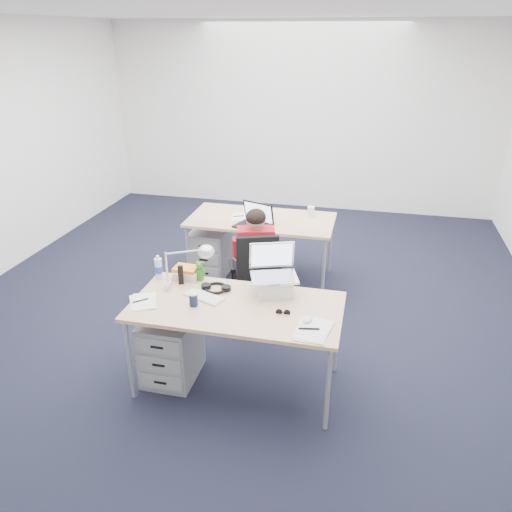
% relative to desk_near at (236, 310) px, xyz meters
% --- Properties ---
extents(floor, '(7.00, 7.00, 0.00)m').
position_rel_desk_near_xyz_m(floor, '(-0.24, 1.12, -0.68)').
color(floor, black).
rests_on(floor, ground).
extents(room, '(6.02, 7.02, 2.80)m').
position_rel_desk_near_xyz_m(room, '(-0.24, 1.12, 1.03)').
color(room, white).
rests_on(room, ground).
extents(desk_near, '(1.60, 0.80, 0.73)m').
position_rel_desk_near_xyz_m(desk_near, '(0.00, 0.00, 0.00)').
color(desk_near, tan).
rests_on(desk_near, ground).
extents(desk_far, '(1.60, 0.80, 0.73)m').
position_rel_desk_near_xyz_m(desk_far, '(-0.24, 1.91, 0.00)').
color(desk_far, tan).
rests_on(desk_far, ground).
extents(office_chair, '(0.77, 0.77, 0.95)m').
position_rel_desk_near_xyz_m(office_chair, '(-0.09, 1.01, -0.41)').
color(office_chair, black).
rests_on(office_chair, ground).
extents(seated_person, '(0.45, 0.67, 1.13)m').
position_rel_desk_near_xyz_m(seated_person, '(-0.13, 1.17, -0.12)').
color(seated_person, '#A91825').
rests_on(seated_person, ground).
extents(drawer_pedestal_near, '(0.40, 0.50, 0.55)m').
position_rel_desk_near_xyz_m(drawer_pedestal_near, '(-0.55, -0.02, -0.41)').
color(drawer_pedestal_near, gray).
rests_on(drawer_pedestal_near, ground).
extents(drawer_pedestal_far, '(0.40, 0.50, 0.55)m').
position_rel_desk_near_xyz_m(drawer_pedestal_far, '(-0.84, 1.90, -0.41)').
color(drawer_pedestal_far, gray).
rests_on(drawer_pedestal_far, ground).
extents(silver_laptop, '(0.43, 0.39, 0.38)m').
position_rel_desk_near_xyz_m(silver_laptop, '(0.24, 0.25, 0.24)').
color(silver_laptop, silver).
rests_on(silver_laptop, desk_near).
extents(wireless_keyboard, '(0.34, 0.24, 0.02)m').
position_rel_desk_near_xyz_m(wireless_keyboard, '(-0.28, 0.05, 0.05)').
color(wireless_keyboard, white).
rests_on(wireless_keyboard, desk_near).
extents(computer_mouse, '(0.09, 0.11, 0.04)m').
position_rel_desk_near_xyz_m(computer_mouse, '(0.56, -0.12, 0.06)').
color(computer_mouse, white).
rests_on(computer_mouse, desk_near).
extents(headphones, '(0.25, 0.20, 0.04)m').
position_rel_desk_near_xyz_m(headphones, '(-0.22, 0.20, 0.07)').
color(headphones, black).
rests_on(headphones, desk_near).
extents(can_koozie, '(0.07, 0.07, 0.10)m').
position_rel_desk_near_xyz_m(can_koozie, '(-0.31, -0.08, 0.10)').
color(can_koozie, '#152142').
rests_on(can_koozie, desk_near).
extents(water_bottle, '(0.08, 0.08, 0.20)m').
position_rel_desk_near_xyz_m(water_bottle, '(-0.75, 0.29, 0.15)').
color(water_bottle, silver).
rests_on(water_bottle, desk_near).
extents(bear_figurine, '(0.10, 0.08, 0.17)m').
position_rel_desk_near_xyz_m(bear_figurine, '(-0.40, 0.34, 0.13)').
color(bear_figurine, '#1E691C').
rests_on(bear_figurine, desk_near).
extents(book_stack, '(0.23, 0.19, 0.09)m').
position_rel_desk_near_xyz_m(book_stack, '(-0.53, 0.35, 0.09)').
color(book_stack, silver).
rests_on(book_stack, desk_near).
extents(cordless_phone, '(0.05, 0.04, 0.16)m').
position_rel_desk_near_xyz_m(cordless_phone, '(-0.53, 0.23, 0.13)').
color(cordless_phone, black).
rests_on(cordless_phone, desk_near).
extents(papers_left, '(0.28, 0.31, 0.01)m').
position_rel_desk_near_xyz_m(papers_left, '(-0.71, -0.13, 0.05)').
color(papers_left, '#FEFF93').
rests_on(papers_left, desk_near).
extents(papers_right, '(0.25, 0.33, 0.01)m').
position_rel_desk_near_xyz_m(papers_right, '(0.61, -0.23, 0.05)').
color(papers_right, '#FEFF93').
rests_on(papers_right, desk_near).
extents(sunglasses, '(0.11, 0.06, 0.03)m').
position_rel_desk_near_xyz_m(sunglasses, '(0.37, -0.05, 0.06)').
color(sunglasses, black).
rests_on(sunglasses, desk_near).
extents(desk_lamp, '(0.40, 0.24, 0.43)m').
position_rel_desk_near_xyz_m(desk_lamp, '(-0.47, 0.12, 0.26)').
color(desk_lamp, silver).
rests_on(desk_lamp, desk_near).
extents(dark_laptop, '(0.46, 0.45, 0.26)m').
position_rel_desk_near_xyz_m(dark_laptop, '(-0.27, 1.62, 0.18)').
color(dark_laptop, black).
rests_on(dark_laptop, desk_far).
extents(far_cup, '(0.10, 0.10, 0.11)m').
position_rel_desk_near_xyz_m(far_cup, '(0.29, 2.10, 0.10)').
color(far_cup, white).
rests_on(far_cup, desk_far).
extents(far_papers, '(0.20, 0.27, 0.01)m').
position_rel_desk_near_xyz_m(far_papers, '(-0.48, 1.89, 0.05)').
color(far_papers, white).
rests_on(far_papers, desk_far).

